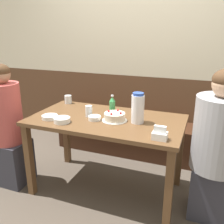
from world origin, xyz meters
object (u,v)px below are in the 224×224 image
at_px(bowl_soup_white, 50,117).
at_px(glass_water_tall, 89,111).
at_px(birthday_cake, 115,117).
at_px(person_teal_shirt, 218,147).
at_px(bench_seat, 132,137).
at_px(glass_tumbler_short, 68,99).
at_px(bowl_rice_small, 95,118).
at_px(person_pale_blue_shirt, 8,131).
at_px(water_pitcher, 138,108).
at_px(soju_bottle, 112,105).
at_px(bowl_side_dish, 62,120).
at_px(napkin_holder, 160,134).

distance_m(bowl_soup_white, glass_water_tall, 0.36).
xyz_separation_m(birthday_cake, person_teal_shirt, (0.86, 0.01, -0.14)).
xyz_separation_m(bench_seat, glass_tumbler_short, (-0.58, -0.53, 0.57)).
height_order(bench_seat, glass_tumbler_short, glass_tumbler_short).
bearing_deg(bowl_rice_small, person_pale_blue_shirt, -170.21).
height_order(bowl_rice_small, person_pale_blue_shirt, person_pale_blue_shirt).
bearing_deg(water_pitcher, bench_seat, 109.34).
bearing_deg(soju_bottle, bowl_side_dish, -129.30).
bearing_deg(glass_water_tall, bowl_rice_small, -37.40).
bearing_deg(bowl_side_dish, napkin_holder, -2.91).
distance_m(birthday_cake, bowl_rice_small, 0.18).
height_order(water_pitcher, bowl_side_dish, water_pitcher).
bearing_deg(bench_seat, glass_tumbler_short, -137.42).
distance_m(bowl_rice_small, person_teal_shirt, 1.04).
distance_m(birthday_cake, bowl_soup_white, 0.59).
xyz_separation_m(bowl_soup_white, glass_tumbler_short, (-0.10, 0.50, 0.03)).
distance_m(soju_bottle, person_teal_shirt, 0.99).
bearing_deg(person_teal_shirt, glass_water_tall, -0.47).
xyz_separation_m(soju_bottle, bowl_rice_small, (-0.08, -0.23, -0.07)).
height_order(birthday_cake, water_pitcher, water_pitcher).
bearing_deg(bench_seat, person_pale_blue_shirt, -131.97).
distance_m(bowl_soup_white, bowl_side_dish, 0.16).
relative_size(bowl_rice_small, glass_water_tall, 1.07).
relative_size(bowl_side_dish, glass_water_tall, 1.37).
bearing_deg(person_teal_shirt, person_pale_blue_shirt, 6.29).
relative_size(water_pitcher, soju_bottle, 1.45).
bearing_deg(birthday_cake, person_pale_blue_shirt, -169.06).
bearing_deg(glass_tumbler_short, water_pitcher, -19.22).
distance_m(bowl_soup_white, person_pale_blue_shirt, 0.52).
bearing_deg(water_pitcher, person_teal_shirt, -1.53).
distance_m(bench_seat, water_pitcher, 1.10).
distance_m(bench_seat, person_pale_blue_shirt, 1.46).
relative_size(soju_bottle, napkin_holder, 1.66).
relative_size(bowl_soup_white, bowl_side_dish, 1.00).
relative_size(water_pitcher, glass_tumbler_short, 3.01).
height_order(water_pitcher, napkin_holder, water_pitcher).
distance_m(bowl_side_dish, glass_tumbler_short, 0.60).
bearing_deg(person_pale_blue_shirt, bench_seat, 48.03).
distance_m(birthday_cake, water_pitcher, 0.22).
distance_m(bowl_side_dish, glass_water_tall, 0.27).
xyz_separation_m(bowl_side_dish, person_pale_blue_shirt, (-0.63, 0.01, -0.20)).
distance_m(bowl_rice_small, bowl_side_dish, 0.28).
xyz_separation_m(water_pitcher, bowl_rice_small, (-0.37, -0.08, -0.11)).
distance_m(soju_bottle, bowl_soup_white, 0.59).
height_order(bench_seat, glass_water_tall, glass_water_tall).
relative_size(glass_tumbler_short, person_teal_shirt, 0.07).
bearing_deg(person_teal_shirt, napkin_holder, 32.27).
height_order(napkin_holder, bowl_side_dish, napkin_holder).
xyz_separation_m(bench_seat, bowl_soup_white, (-0.47, -1.02, 0.54)).
distance_m(water_pitcher, person_pale_blue_shirt, 1.30).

